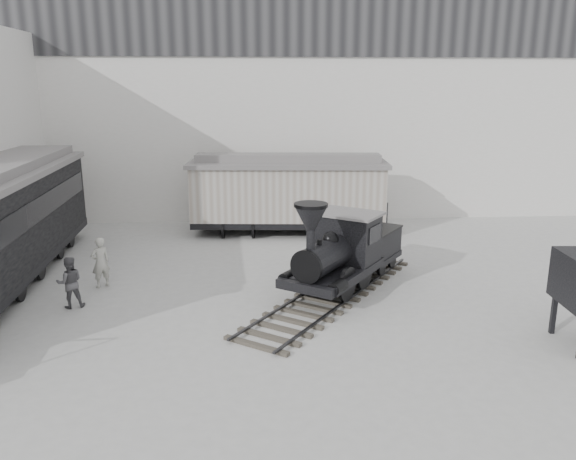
{
  "coord_description": "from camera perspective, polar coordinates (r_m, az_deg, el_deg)",
  "views": [
    {
      "loc": [
        -1.15,
        -14.04,
        6.65
      ],
      "look_at": [
        0.08,
        4.01,
        2.0
      ],
      "focal_mm": 35.0,
      "sensor_mm": 36.0,
      "label": 1
    }
  ],
  "objects": [
    {
      "name": "locomotive",
      "position": [
        18.72,
        5.54,
        -2.57
      ],
      "size": [
        6.96,
        8.69,
        3.26
      ],
      "rotation": [
        0.0,
        0.0,
        -0.62
      ],
      "color": "#3C3832",
      "rests_on": "ground"
    },
    {
      "name": "visitor_b",
      "position": [
        18.53,
        -21.29,
        -4.98
      ],
      "size": [
        0.94,
        0.83,
        1.62
      ],
      "primitive_type": "imported",
      "rotation": [
        0.0,
        0.0,
        3.46
      ],
      "color": "#4D4C50",
      "rests_on": "ground"
    },
    {
      "name": "ground",
      "position": [
        15.58,
        0.73,
        -10.86
      ],
      "size": [
        90.0,
        90.0,
        0.0
      ],
      "primitive_type": "plane",
      "color": "#9E9E9B"
    },
    {
      "name": "visitor_a",
      "position": [
        20.0,
        -18.52,
        -3.14
      ],
      "size": [
        0.76,
        0.72,
        1.75
      ],
      "primitive_type": "imported",
      "rotation": [
        0.0,
        0.0,
        3.79
      ],
      "color": "#B0AFA4",
      "rests_on": "ground"
    },
    {
      "name": "boxcar",
      "position": [
        25.79,
        -0.02,
        3.87
      ],
      "size": [
        9.18,
        3.49,
        3.68
      ],
      "rotation": [
        0.0,
        0.0,
        -0.08
      ],
      "color": "black",
      "rests_on": "ground"
    },
    {
      "name": "north_wall",
      "position": [
        29.06,
        -1.66,
        12.25
      ],
      "size": [
        34.0,
        2.51,
        11.0
      ],
      "color": "silver",
      "rests_on": "ground"
    }
  ]
}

